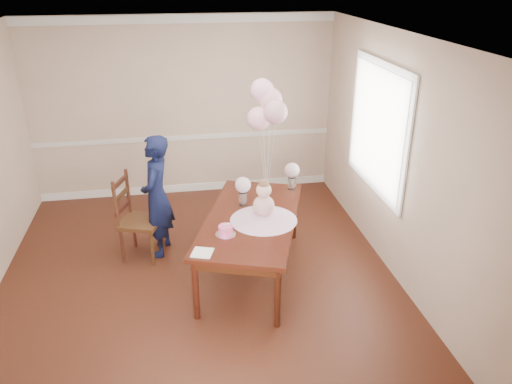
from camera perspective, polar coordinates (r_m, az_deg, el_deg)
name	(u,v)px	position (r m, az deg, el deg)	size (l,w,h in m)	color
floor	(199,278)	(5.90, -6.51, -9.78)	(4.50, 5.00, 0.00)	#33150C
ceiling	(186,37)	(4.93, -8.06, 17.17)	(4.50, 5.00, 0.02)	silver
wall_back	(184,109)	(7.64, -8.25, 9.40)	(4.50, 0.02, 2.70)	tan
wall_front	(216,325)	(3.09, -4.56, -14.91)	(4.50, 0.02, 2.70)	tan
wall_right	(395,158)	(5.79, 15.64, 3.80)	(0.02, 5.00, 2.70)	tan
chair_rail_trim	(186,138)	(7.76, -8.05, 6.17)	(4.50, 0.02, 0.07)	silver
crown_molding	(178,19)	(7.41, -8.87, 18.97)	(4.50, 0.02, 0.12)	silver
baseboard_trim	(189,188)	(8.06, -7.70, 0.50)	(4.50, 0.02, 0.12)	white
window_frame	(378,127)	(6.15, 13.76, 7.18)	(0.02, 1.66, 1.56)	white
window_blinds	(376,128)	(6.14, 13.60, 7.17)	(0.01, 1.50, 1.40)	white
dining_table_top	(251,219)	(5.61, -0.55, -3.09)	(0.98, 1.97, 0.05)	black
table_apron	(251,225)	(5.64, -0.55, -3.76)	(0.88, 1.87, 0.10)	black
table_leg_fl	(196,290)	(5.13, -6.90, -11.02)	(0.07, 0.07, 0.69)	black
table_leg_fr	(277,298)	(4.99, 2.47, -11.97)	(0.07, 0.07, 0.69)	black
table_leg_bl	(232,210)	(6.63, -2.75, -2.08)	(0.07, 0.07, 0.69)	black
table_leg_br	(294,215)	(6.53, 4.37, -2.59)	(0.07, 0.07, 0.69)	black
baby_skirt	(264,216)	(5.51, 0.87, -2.76)	(0.75, 0.75, 0.10)	#DBA1C2
baby_torso	(264,206)	(5.45, 0.88, -1.57)	(0.24, 0.24, 0.24)	pink
baby_head	(264,190)	(5.37, 0.90, 0.22)	(0.17, 0.17, 0.17)	beige
baby_hair	(264,185)	(5.35, 0.90, 0.80)	(0.12, 0.12, 0.12)	brown
cake_platter	(226,234)	(5.25, -3.49, -4.86)	(0.22, 0.22, 0.01)	silver
birthday_cake	(226,230)	(5.22, -3.50, -4.36)	(0.15, 0.15, 0.10)	#FF5099
cake_flower_a	(225,225)	(5.19, -3.52, -3.74)	(0.03, 0.03, 0.03)	silver
cake_flower_b	(229,224)	(5.20, -3.16, -3.66)	(0.03, 0.03, 0.03)	white
rose_vase_near	(243,199)	(5.84, -1.50, -0.77)	(0.10, 0.10, 0.16)	white
roses_near	(243,185)	(5.77, -1.52, 0.82)	(0.19, 0.19, 0.19)	beige
rose_vase_far	(292,183)	(6.27, 4.09, 1.00)	(0.10, 0.10, 0.16)	white
roses_far	(292,170)	(6.20, 4.14, 2.49)	(0.19, 0.19, 0.19)	beige
napkin	(202,253)	(4.95, -6.14, -6.91)	(0.20, 0.20, 0.01)	white
balloon_weight	(267,197)	(6.06, 1.22, -0.53)	(0.04, 0.04, 0.02)	silver
balloon_a	(259,119)	(5.73, 0.32, 8.39)	(0.28, 0.28, 0.28)	#FCB2C5
balloon_b	(276,112)	(5.63, 2.25, 9.12)	(0.28, 0.28, 0.28)	#D899AE
balloon_c	(270,100)	(5.75, 1.66, 10.48)	(0.28, 0.28, 0.28)	#EBA6B9
balloon_d	(262,91)	(5.76, 0.71, 11.52)	(0.28, 0.28, 0.28)	#FDB3D2
balloon_ribbon_a	(263,165)	(5.90, 0.78, 3.13)	(0.00, 0.00, 0.83)	silver
balloon_ribbon_b	(271,162)	(5.85, 1.70, 3.44)	(0.00, 0.00, 0.92)	white
balloon_ribbon_c	(268,156)	(5.90, 1.42, 4.16)	(0.00, 0.00, 1.02)	white
balloon_ribbon_d	(264,151)	(5.90, 0.97, 4.67)	(0.00, 0.00, 1.12)	white
dining_chair_seat	(141,222)	(6.22, -13.01, -3.34)	(0.46, 0.46, 0.05)	#3E2110
chair_leg_fl	(122,246)	(6.25, -15.03, -5.98)	(0.04, 0.04, 0.45)	#38180F
chair_leg_fr	(152,249)	(6.12, -11.77, -6.35)	(0.04, 0.04, 0.45)	#3D2210
chair_leg_bl	(134,231)	(6.55, -13.75, -4.35)	(0.04, 0.04, 0.45)	#36140E
chair_leg_br	(163,233)	(6.42, -10.63, -4.66)	(0.04, 0.04, 0.45)	#3A1D0F
chair_back_post_l	(115,205)	(6.01, -15.78, -1.42)	(0.04, 0.04, 0.59)	#3A1C0F
chair_back_post_r	(128,192)	(6.32, -14.42, 0.05)	(0.04, 0.04, 0.59)	#39190F
chair_slat_low	(123,207)	(6.22, -14.96, -1.72)	(0.03, 0.42, 0.05)	black
chair_slat_mid	(121,195)	(6.15, -15.12, -0.32)	(0.03, 0.42, 0.05)	#371F0F
chair_slat_top	(120,182)	(6.08, -15.30, 1.12)	(0.03, 0.42, 0.05)	#33170D
woman	(157,196)	(6.13, -11.27, -0.50)	(0.56, 0.37, 1.53)	black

